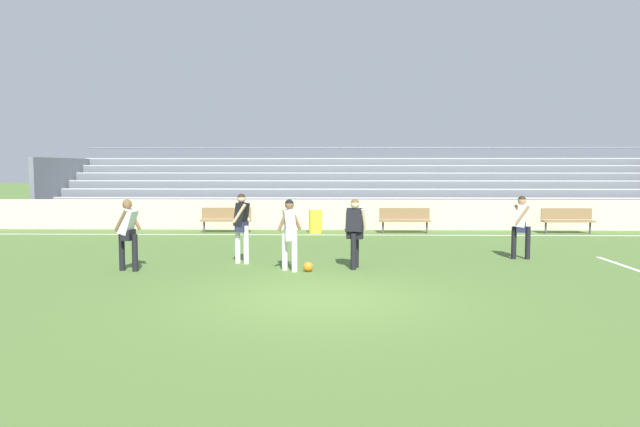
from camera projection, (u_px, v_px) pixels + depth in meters
The scene contains 14 objects.
ground_plane at pixel (320, 299), 10.57m from camera, with size 160.00×160.00×0.00m, color #4C6B30.
field_line_sideline at pixel (327, 235), 20.59m from camera, with size 44.00×0.12×0.01m, color white.
sideline_wall at pixel (328, 215), 22.33m from camera, with size 48.00×0.16×1.13m, color beige.
bleacher_stand at pixel (366, 187), 26.22m from camera, with size 27.31×6.01×3.35m.
bench_near_bin at pixel (226, 218), 21.26m from camera, with size 1.80×0.40×0.90m.
bench_far_left at pixel (405, 218), 21.11m from camera, with size 1.80×0.40×0.90m.
bench_near_wall_gap at pixel (567, 218), 20.97m from camera, with size 1.80×0.40×0.90m.
trash_bin at pixel (315, 222), 21.14m from camera, with size 0.47×0.47×0.83m, color yellow.
player_dark_pressing_high at pixel (355, 227), 13.66m from camera, with size 0.55×0.45×1.63m.
player_white_overlapping at pixel (289, 229), 13.35m from camera, with size 0.55×0.44×1.63m.
player_white_challenging at pixel (128, 229), 13.34m from camera, with size 0.51×0.49×1.63m.
player_white_on_ball at pixel (521, 222), 15.08m from camera, with size 0.47×0.60×1.63m.
player_dark_dropping_back at pixel (242, 222), 14.40m from camera, with size 0.40×0.54×1.71m.
soccer_ball at pixel (308, 267), 13.31m from camera, with size 0.22×0.22×0.22m, color orange.
Camera 1 is at (0.25, -10.42, 2.34)m, focal length 33.16 mm.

